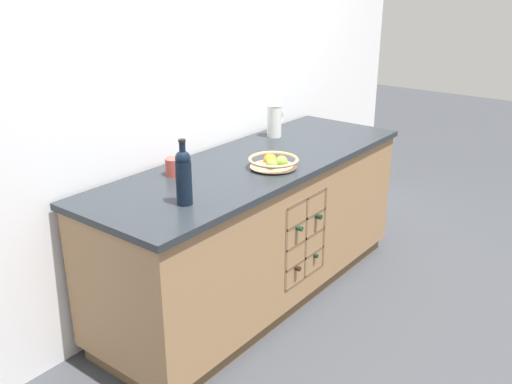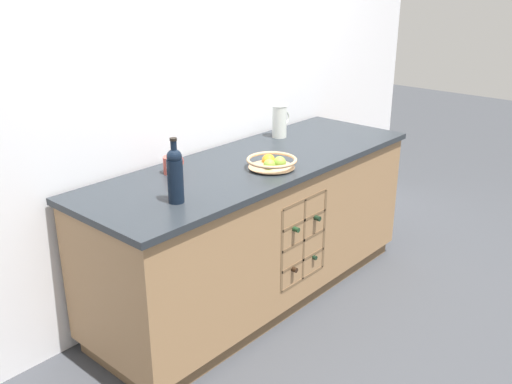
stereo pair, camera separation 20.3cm
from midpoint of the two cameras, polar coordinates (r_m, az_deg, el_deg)
name	(u,v)px [view 1 (the left image)]	position (r m, az deg, el deg)	size (l,w,h in m)	color
ground_plane	(256,294)	(3.64, -1.62, -10.17)	(14.00, 14.00, 0.00)	#383A3F
back_wall	(200,84)	(3.45, -7.29, 10.65)	(4.57, 0.06, 2.55)	white
kitchen_island	(256,229)	(3.43, -1.67, -3.79)	(2.21, 0.75, 0.88)	brown
fruit_bowl	(274,162)	(3.13, -0.10, 3.03)	(0.28, 0.28, 0.08)	tan
white_pitcher	(275,120)	(3.73, 0.31, 7.20)	(0.15, 0.10, 0.21)	silver
ceramic_mug	(174,167)	(3.07, -10.05, 2.50)	(0.13, 0.09, 0.09)	#B7473D
standing_wine_bottle	(184,176)	(2.64, -9.45, 1.60)	(0.08, 0.08, 0.31)	black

